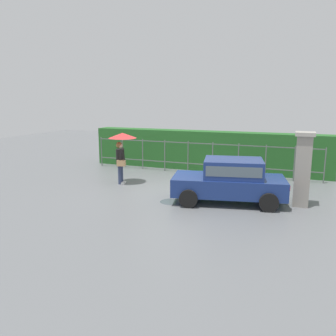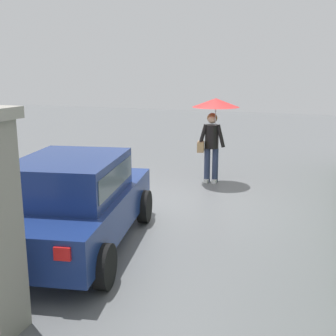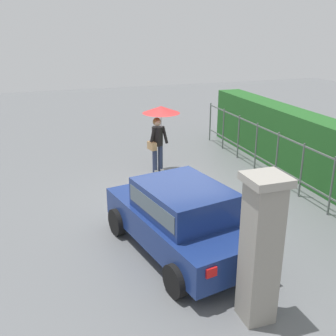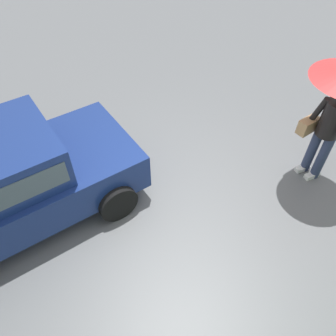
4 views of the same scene
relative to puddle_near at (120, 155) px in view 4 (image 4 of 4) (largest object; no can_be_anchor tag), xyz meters
The scene contains 2 objects.
ground_plane 1.54m from the puddle_near, 116.50° to the left, with size 40.00×40.00×0.00m, color slate.
puddle_near is the anchor object (origin of this frame).
Camera 4 is at (1.56, 2.91, 4.20)m, focal length 35.52 mm.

